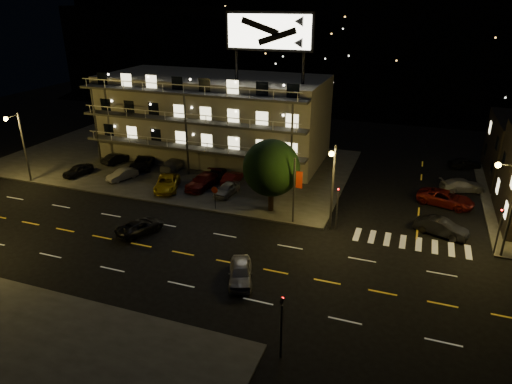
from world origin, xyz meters
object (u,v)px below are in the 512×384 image
(side_car_0, at_px, (441,227))
(lot_car_2, at_px, (167,183))
(lot_car_4, at_px, (227,189))
(lot_car_7, at_px, (174,164))
(road_car_east, at_px, (240,272))
(tree, at_px, (271,169))
(road_car_west, at_px, (141,226))

(side_car_0, bearing_deg, lot_car_2, 106.90)
(lot_car_4, xyz_separation_m, lot_car_7, (-9.11, 5.04, 0.03))
(lot_car_2, height_order, lot_car_4, lot_car_2)
(side_car_0, distance_m, road_car_east, 18.88)
(lot_car_4, distance_m, road_car_east, 15.99)
(tree, height_order, road_car_east, tree)
(side_car_0, bearing_deg, lot_car_7, 96.04)
(road_car_east, bearing_deg, lot_car_4, 96.00)
(road_car_east, bearing_deg, lot_car_2, 115.24)
(lot_car_2, height_order, lot_car_7, lot_car_2)
(tree, distance_m, lot_car_2, 12.81)
(tree, height_order, road_car_west, tree)
(lot_car_2, distance_m, side_car_0, 27.93)
(tree, height_order, lot_car_4, tree)
(lot_car_4, height_order, road_car_east, lot_car_4)
(lot_car_2, height_order, side_car_0, lot_car_2)
(tree, relative_size, side_car_0, 1.58)
(lot_car_7, xyz_separation_m, road_car_west, (5.15, -15.30, -0.21))
(lot_car_7, bearing_deg, tree, 155.06)
(lot_car_4, relative_size, road_car_west, 0.86)
(lot_car_2, relative_size, road_car_west, 1.15)
(lot_car_4, bearing_deg, lot_car_7, 157.57)
(road_car_east, bearing_deg, road_car_west, 139.41)
(tree, bearing_deg, lot_car_4, 159.22)
(side_car_0, distance_m, road_car_west, 26.63)
(lot_car_4, height_order, lot_car_7, lot_car_7)
(lot_car_2, distance_m, road_car_west, 9.78)
(lot_car_7, height_order, road_car_west, lot_car_7)
(lot_car_2, xyz_separation_m, road_car_west, (2.74, -9.39, -0.24))
(side_car_0, bearing_deg, road_car_east, 150.56)
(lot_car_4, xyz_separation_m, road_car_east, (7.23, -14.26, -0.08))
(lot_car_4, bearing_deg, road_car_east, -56.55)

